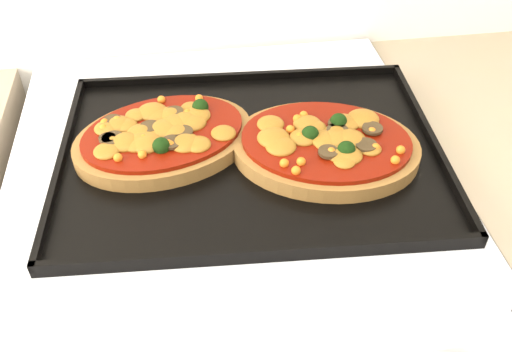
{
  "coord_description": "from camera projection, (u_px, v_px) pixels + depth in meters",
  "views": [
    {
      "loc": [
        -0.02,
        1.09,
        1.41
      ],
      "look_at": [
        0.06,
        1.64,
        0.92
      ],
      "focal_mm": 40.0,
      "sensor_mm": 36.0,
      "label": 1
    }
  ],
  "objects": [
    {
      "name": "pizza_right",
      "position": [
        326.0,
        144.0,
        0.76
      ],
      "size": [
        0.29,
        0.25,
        0.04
      ],
      "primitive_type": null,
      "rotation": [
        0.0,
        0.0,
        -0.26
      ],
      "color": "olive",
      "rests_on": "baking_tray"
    },
    {
      "name": "stove",
      "position": [
        235.0,
        339.0,
        1.09
      ],
      "size": [
        0.6,
        0.6,
        0.91
      ],
      "primitive_type": "cube",
      "color": "white",
      "rests_on": "floor"
    },
    {
      "name": "pizza_left",
      "position": [
        164.0,
        136.0,
        0.77
      ],
      "size": [
        0.28,
        0.23,
        0.04
      ],
      "primitive_type": null,
      "rotation": [
        0.0,
        0.0,
        0.26
      ],
      "color": "olive",
      "rests_on": "baking_tray"
    },
    {
      "name": "baking_tray",
      "position": [
        251.0,
        151.0,
        0.77
      ],
      "size": [
        0.53,
        0.41,
        0.02
      ],
      "primitive_type": "cube",
      "rotation": [
        0.0,
        0.0,
        -0.06
      ],
      "color": "black",
      "rests_on": "stove"
    }
  ]
}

